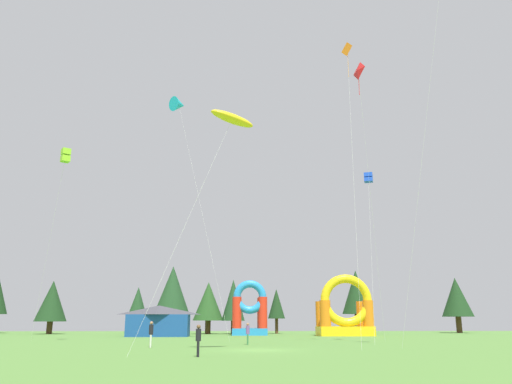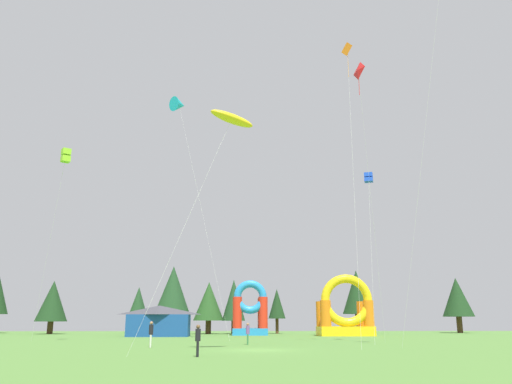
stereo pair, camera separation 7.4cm
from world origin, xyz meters
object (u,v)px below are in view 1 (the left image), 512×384
Objects in this scene: kite_lime_box at (66,156)px; person_near_camera at (248,332)px; inflatable_yellow_castle at (250,314)px; person_left_edge at (151,332)px; kite_yellow_parafoil at (232,119)px; person_far_side at (198,338)px; kite_blue_box at (368,178)px; kite_cyan_delta at (179,105)px; inflatable_blue_arch at (345,314)px; kite_orange_diamond at (348,54)px; kite_red_diamond at (357,73)px; festival_tent at (159,321)px.

kite_lime_box reaches higher than person_near_camera.
person_left_edge is at bearing -104.11° from inflatable_yellow_castle.
kite_yellow_parafoil is 13.42m from person_far_side.
kite_blue_box is 1.00× the size of kite_yellow_parafoil.
inflatable_blue_arch is at bearing 23.91° from kite_cyan_delta.
kite_orange_diamond is at bearing -75.09° from inflatable_yellow_castle.
kite_cyan_delta is 16.32× the size of person_near_camera.
person_far_side is at bearing 10.88° from person_left_edge.
kite_orange_diamond is 13.83× the size of person_left_edge.
kite_red_diamond is 22.69m from kite_cyan_delta.
festival_tent is (-18.35, 23.38, -21.74)m from kite_orange_diamond.
kite_blue_box is 2.09× the size of festival_tent.
kite_cyan_delta is 25.20m from festival_tent.
kite_lime_box is at bearing 136.71° from kite_yellow_parafoil.
kite_cyan_delta is at bearing 171.33° from person_left_edge.
inflatable_blue_arch is at bearing -16.77° from inflatable_yellow_castle.
kite_orange_diamond is at bearing -104.62° from person_near_camera.
kite_yellow_parafoil is 2.08× the size of festival_tent.
inflatable_yellow_castle is (17.05, 22.75, -13.49)m from kite_lime_box.
inflatable_yellow_castle reaches higher than person_far_side.
kite_orange_diamond is 1.45× the size of kite_lime_box.
kite_cyan_delta reaches higher than kite_blue_box.
kite_blue_box reaches higher than inflatable_yellow_castle.
kite_blue_box is at bearing -29.25° from kite_cyan_delta.
kite_lime_box is at bearing -153.19° from person_far_side.
kite_red_diamond is 34.58m from inflatable_yellow_castle.
person_near_camera is (7.77, -13.75, -24.84)m from kite_cyan_delta.
inflatable_blue_arch is at bearing 132.30° from person_left_edge.
kite_orange_diamond is 1.65× the size of kite_yellow_parafoil.
kite_cyan_delta reaches higher than inflatable_yellow_castle.
festival_tent is at bearing 179.67° from person_far_side.
kite_orange_diamond is 11.15m from kite_blue_box.
kite_blue_box reaches higher than person_far_side.
person_far_side is at bearing -135.49° from kite_orange_diamond.
person_near_camera is 26.17m from inflatable_yellow_castle.
kite_yellow_parafoil reaches higher than festival_tent.
inflatable_yellow_castle is (3.46, 39.46, 1.72)m from person_far_side.
kite_blue_box is (2.64, 5.75, -9.18)m from kite_orange_diamond.
kite_blue_box is 30.15m from festival_tent.
kite_yellow_parafoil is at bearing 134.88° from person_far_side.
kite_lime_box is (-27.30, 0.08, 1.84)m from kite_blue_box.
kite_orange_diamond is at bearing -123.07° from kite_red_diamond.
kite_cyan_delta is (-18.70, 10.47, 11.49)m from kite_blue_box.
festival_tent is (-7.28, 34.26, 0.81)m from person_far_side.
kite_yellow_parafoil is at bearing -130.52° from kite_blue_box.
person_near_camera is at bearing -118.42° from inflatable_blue_arch.
inflatable_blue_arch is at bearing 83.15° from kite_red_diamond.
person_left_edge is at bearing -175.37° from kite_orange_diamond.
kite_lime_box is 26.37m from person_far_side.
person_near_camera is 0.24× the size of inflatable_yellow_castle.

